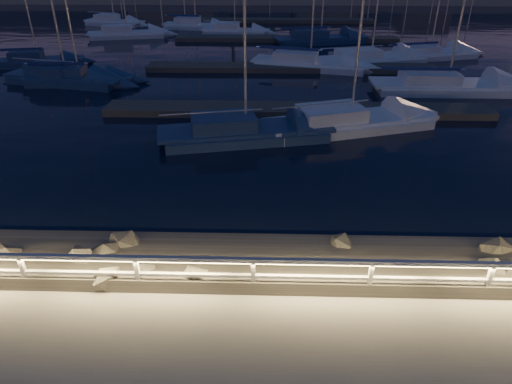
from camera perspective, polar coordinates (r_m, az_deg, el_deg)
ground at (r=12.36m, az=9.18°, el=-12.29°), size 400.00×400.00×0.00m
harbor_water at (r=41.48m, az=4.07°, el=16.15°), size 400.00×440.00×0.60m
guard_rail at (r=11.86m, az=9.14°, el=-9.47°), size 44.11×0.12×1.06m
riprap at (r=13.77m, az=15.37°, el=-9.11°), size 23.07×3.27×1.47m
floating_docks at (r=42.62m, az=4.04°, el=17.27°), size 22.00×36.00×0.40m
sailboat_a at (r=34.75m, az=-21.49°, el=13.19°), size 7.51×2.63×12.66m
sailboat_b at (r=22.75m, az=-1.88°, el=7.69°), size 8.88×4.26×14.60m
sailboat_c at (r=24.58m, az=11.25°, el=8.76°), size 9.35×5.21×15.31m
sailboat_d at (r=33.05m, az=22.37°, el=12.33°), size 9.90×3.10×16.64m
sailboat_e at (r=41.52m, az=-25.77°, el=14.62°), size 6.95×3.33×11.47m
sailboat_f at (r=35.28m, az=-22.92°, el=13.18°), size 8.87×4.41×14.56m
sailboat_g at (r=36.93m, az=6.41°, el=15.79°), size 9.31×4.72×15.23m
sailboat_h at (r=42.73m, az=20.67°, el=15.91°), size 8.61×4.60×14.04m
sailboat_i at (r=55.28m, az=-7.75°, el=20.00°), size 7.64×3.40×12.66m
sailboat_j at (r=51.38m, az=-16.00°, el=18.55°), size 8.23×3.96×13.53m
sailboat_k at (r=47.11m, az=7.80°, el=18.51°), size 9.33×4.77×15.26m
sailboat_l at (r=39.29m, az=13.85°, el=15.92°), size 9.50×5.02×15.48m
sailboat_m at (r=59.85m, az=-17.45°, el=19.68°), size 7.50×4.03×12.38m
sailboat_n at (r=51.66m, az=-2.88°, el=19.56°), size 7.35×3.04×12.16m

